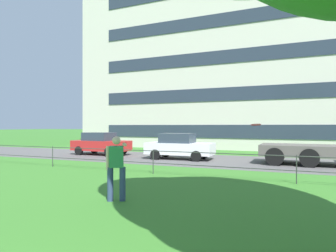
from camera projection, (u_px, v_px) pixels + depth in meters
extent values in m
cube|color=#565454|center=(242.00, 162.00, 16.20)|extent=(80.00, 6.45, 0.01)
cylinder|color=#333833|center=(53.00, 156.00, 14.22)|extent=(0.04, 0.04, 1.00)
cylinder|color=#333833|center=(153.00, 162.00, 12.10)|extent=(0.04, 0.04, 1.00)
cylinder|color=#333833|center=(297.00, 169.00, 9.97)|extent=(0.04, 0.04, 1.00)
cylinder|color=#333833|center=(218.00, 166.00, 11.03)|extent=(38.07, 0.03, 0.03)
cylinder|color=#333833|center=(218.00, 153.00, 11.03)|extent=(38.07, 0.03, 0.03)
cylinder|color=navy|center=(110.00, 184.00, 7.70)|extent=(0.16, 0.16, 0.89)
cylinder|color=navy|center=(123.00, 184.00, 7.73)|extent=(0.16, 0.16, 0.89)
cube|color=#2D7F4C|center=(116.00, 157.00, 7.71)|extent=(0.44, 0.40, 0.57)
sphere|color=beige|center=(116.00, 140.00, 7.71)|extent=(0.22, 0.22, 0.22)
cylinder|color=beige|center=(125.00, 145.00, 8.04)|extent=(0.37, 0.59, 0.15)
cylinder|color=beige|center=(108.00, 158.00, 7.69)|extent=(0.09, 0.09, 0.62)
cylinder|color=red|center=(256.00, 125.00, 8.02)|extent=(0.33, 0.33, 0.05)
cube|color=red|center=(101.00, 145.00, 20.13)|extent=(4.06, 1.84, 0.68)
cube|color=#2D3847|center=(99.00, 136.00, 20.20)|extent=(1.95, 1.59, 0.56)
cylinder|color=black|center=(123.00, 150.00, 20.34)|extent=(0.61, 0.22, 0.60)
cylinder|color=black|center=(109.00, 152.00, 18.88)|extent=(0.61, 0.22, 0.60)
cylinder|color=black|center=(94.00, 149.00, 21.39)|extent=(0.61, 0.22, 0.60)
cylinder|color=black|center=(79.00, 151.00, 19.93)|extent=(0.61, 0.22, 0.60)
cube|color=silver|center=(180.00, 148.00, 17.48)|extent=(4.05, 1.83, 0.68)
cube|color=#2D3847|center=(178.00, 138.00, 17.53)|extent=(1.95, 1.58, 0.56)
cylinder|color=black|center=(203.00, 154.00, 17.78)|extent=(0.61, 0.22, 0.60)
cylinder|color=black|center=(196.00, 156.00, 16.27)|extent=(0.61, 0.22, 0.60)
cylinder|color=black|center=(166.00, 152.00, 18.68)|extent=(0.61, 0.22, 0.60)
cylinder|color=black|center=(155.00, 155.00, 17.17)|extent=(0.61, 0.22, 0.60)
cube|color=#56514C|center=(314.00, 151.00, 14.81)|extent=(5.25, 2.41, 0.56)
cylinder|color=black|center=(308.00, 154.00, 15.88)|extent=(0.91, 0.32, 0.90)
cylinder|color=black|center=(309.00, 158.00, 13.95)|extent=(0.91, 0.32, 0.90)
cylinder|color=black|center=(277.00, 153.00, 16.52)|extent=(0.91, 0.32, 0.90)
cylinder|color=black|center=(275.00, 157.00, 14.59)|extent=(0.91, 0.32, 0.90)
cube|color=beige|center=(297.00, 47.00, 26.54)|extent=(39.90, 10.40, 18.37)
cube|color=#283342|center=(298.00, 132.00, 21.73)|extent=(33.52, 0.06, 1.10)
cube|color=#283342|center=(298.00, 91.00, 21.73)|extent=(33.52, 0.06, 1.10)
cube|color=#283342|center=(298.00, 50.00, 21.73)|extent=(33.52, 0.06, 1.10)
cube|color=#283342|center=(298.00, 9.00, 21.73)|extent=(33.52, 0.06, 1.10)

